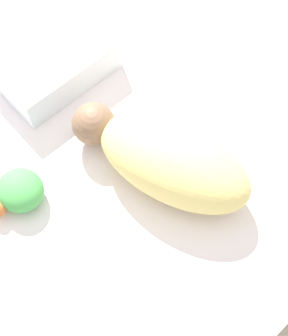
# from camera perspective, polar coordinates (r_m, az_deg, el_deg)

# --- Properties ---
(ground_plane) EXTENTS (12.00, 12.00, 0.00)m
(ground_plane) POSITION_cam_1_polar(r_m,az_deg,el_deg) (1.38, -3.08, -3.98)
(ground_plane) COLOR #B2A893
(bed_mattress) EXTENTS (1.33, 1.08, 0.16)m
(bed_mattress) POSITION_cam_1_polar(r_m,az_deg,el_deg) (1.30, -3.25, -2.61)
(bed_mattress) COLOR white
(bed_mattress) RESTS_ON ground_plane
(swaddled_baby) EXTENTS (0.32, 0.50, 0.16)m
(swaddled_baby) POSITION_cam_1_polar(r_m,az_deg,el_deg) (1.16, 2.63, 1.19)
(swaddled_baby) COLOR #EFDB7F
(swaddled_baby) RESTS_ON bed_mattress
(pillow) EXTENTS (0.33, 0.30, 0.10)m
(pillow) POSITION_cam_1_polar(r_m,az_deg,el_deg) (1.40, -11.90, 13.36)
(pillow) COLOR white
(pillow) RESTS_ON bed_mattress
(turtle_plush) EXTENTS (0.15, 0.12, 0.08)m
(turtle_plush) POSITION_cam_1_polar(r_m,az_deg,el_deg) (1.20, -14.99, -2.75)
(turtle_plush) COLOR #51B756
(turtle_plush) RESTS_ON bed_mattress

